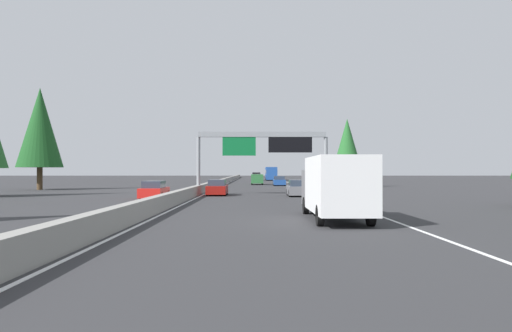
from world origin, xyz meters
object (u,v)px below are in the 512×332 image
(sedan_mid_left, at_px, (279,181))
(oncoming_near, at_px, (154,191))
(sign_gantry_overhead, at_px, (264,145))
(sedan_distant_b, at_px, (298,189))
(bus_distant_a, at_px, (271,173))
(sedan_far_right, at_px, (217,188))
(minivan_far_center, at_px, (257,179))
(conifer_left_mid, at_px, (40,128))
(box_truck_far_left, at_px, (335,186))
(conifer_right_mid, at_px, (347,146))
(pickup_mid_center, at_px, (256,176))

(sedan_mid_left, relative_size, oncoming_near, 1.00)
(sign_gantry_overhead, relative_size, sedan_mid_left, 2.88)
(sedan_distant_b, height_order, bus_distant_a, bus_distant_a)
(sign_gantry_overhead, height_order, bus_distant_a, sign_gantry_overhead)
(sedan_far_right, relative_size, minivan_far_center, 0.88)
(sedan_far_right, distance_m, bus_distant_a, 70.97)
(conifer_left_mid, bearing_deg, sedan_mid_left, -61.22)
(sedan_distant_b, xyz_separation_m, sedan_mid_left, (30.83, 0.15, 0.00))
(box_truck_far_left, bearing_deg, conifer_right_mid, -11.30)
(sedan_distant_b, height_order, sedan_mid_left, same)
(box_truck_far_left, distance_m, conifer_left_mid, 47.03)
(sign_gantry_overhead, bearing_deg, sedan_distant_b, -134.50)
(sedan_mid_left, height_order, conifer_right_mid, conifer_right_mid)
(pickup_mid_center, bearing_deg, box_truck_far_left, -177.89)
(sedan_far_right, xyz_separation_m, pickup_mid_center, (70.48, -3.85, 0.23))
(minivan_far_center, height_order, oncoming_near, minivan_far_center)
(pickup_mid_center, relative_size, minivan_far_center, 1.12)
(sign_gantry_overhead, bearing_deg, box_truck_far_left, -173.23)
(pickup_mid_center, xyz_separation_m, bus_distant_a, (0.10, -3.48, 0.80))
(pickup_mid_center, xyz_separation_m, conifer_left_mid, (-57.35, 26.17, 6.55))
(sign_gantry_overhead, height_order, box_truck_far_left, sign_gantry_overhead)
(box_truck_far_left, bearing_deg, sedan_far_right, 17.65)
(sign_gantry_overhead, height_order, conifer_right_mid, conifer_right_mid)
(oncoming_near, distance_m, conifer_right_mid, 35.39)
(box_truck_far_left, bearing_deg, bus_distant_a, -0.02)
(conifer_left_mid, bearing_deg, sign_gantry_overhead, -113.54)
(bus_distant_a, distance_m, oncoming_near, 77.32)
(sedan_distant_b, xyz_separation_m, pickup_mid_center, (71.93, 3.54, 0.23))
(sedan_distant_b, relative_size, conifer_left_mid, 0.36)
(bus_distant_a, bearing_deg, conifer_left_mid, 152.70)
(sedan_far_right, xyz_separation_m, minivan_far_center, (34.95, -3.88, 0.27))
(oncoming_near, bearing_deg, sign_gantry_overhead, 128.66)
(sedan_distant_b, distance_m, conifer_left_mid, 33.79)
(conifer_left_mid, bearing_deg, oncoming_near, -137.06)
(sign_gantry_overhead, bearing_deg, sedan_mid_left, -5.83)
(box_truck_far_left, xyz_separation_m, bus_distant_a, (93.50, -0.04, 0.11))
(sign_gantry_overhead, height_order, oncoming_near, sign_gantry_overhead)
(oncoming_near, bearing_deg, sedan_distant_b, 109.73)
(sedan_mid_left, relative_size, conifer_left_mid, 0.36)
(minivan_far_center, bearing_deg, sedan_distant_b, -174.49)
(sedan_mid_left, bearing_deg, oncoming_near, 161.22)
(sedan_far_right, bearing_deg, pickup_mid_center, -3.13)
(conifer_right_mid, bearing_deg, sedan_distant_b, 159.33)
(minivan_far_center, bearing_deg, sedan_mid_left, -148.91)
(sign_gantry_overhead, height_order, sedan_mid_left, sign_gantry_overhead)
(sedan_distant_b, bearing_deg, conifer_right_mid, -20.67)
(box_truck_far_left, distance_m, oncoming_near, 20.94)
(pickup_mid_center, bearing_deg, oncoming_near, 173.59)
(bus_distant_a, height_order, conifer_right_mid, conifer_right_mid)
(minivan_far_center, xyz_separation_m, oncoming_near, (-40.74, 8.60, -0.27))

